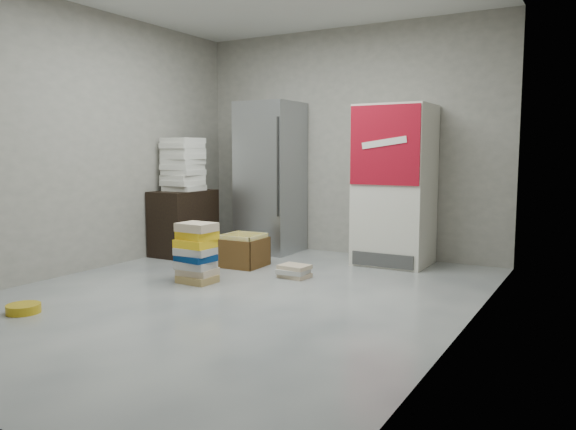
# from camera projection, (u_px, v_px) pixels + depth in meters

# --- Properties ---
(ground) EXTENTS (5.00, 5.00, 0.00)m
(ground) POSITION_uv_depth(u_px,v_px,m) (232.00, 296.00, 4.99)
(ground) COLOR #B8B8B3
(ground) RESTS_ON ground
(room_shell) EXTENTS (4.04, 5.04, 2.82)m
(room_shell) POSITION_uv_depth(u_px,v_px,m) (229.00, 91.00, 4.79)
(room_shell) COLOR #A09A90
(room_shell) RESTS_ON ground
(steel_fridge) EXTENTS (0.70, 0.72, 1.90)m
(steel_fridge) POSITION_uv_depth(u_px,v_px,m) (271.00, 178.00, 7.16)
(steel_fridge) COLOR #A7A9AF
(steel_fridge) RESTS_ON ground
(coke_cooler) EXTENTS (0.80, 0.73, 1.80)m
(coke_cooler) POSITION_uv_depth(u_px,v_px,m) (395.00, 185.00, 6.35)
(coke_cooler) COLOR silver
(coke_cooler) RESTS_ON ground
(wood_shelf) EXTENTS (0.50, 0.80, 0.80)m
(wood_shelf) POSITION_uv_depth(u_px,v_px,m) (184.00, 223.00, 7.01)
(wood_shelf) COLOR black
(wood_shelf) RESTS_ON ground
(supply_box_stack) EXTENTS (0.44, 0.44, 0.65)m
(supply_box_stack) POSITION_uv_depth(u_px,v_px,m) (183.00, 164.00, 6.92)
(supply_box_stack) COLOR silver
(supply_box_stack) RESTS_ON wood_shelf
(phonebook_stack_main) EXTENTS (0.39, 0.35, 0.59)m
(phonebook_stack_main) POSITION_uv_depth(u_px,v_px,m) (196.00, 253.00, 5.48)
(phonebook_stack_main) COLOR #A5874E
(phonebook_stack_main) RESTS_ON ground
(phonebook_stack_side) EXTENTS (0.32, 0.27, 0.13)m
(phonebook_stack_side) POSITION_uv_depth(u_px,v_px,m) (294.00, 271.00, 5.72)
(phonebook_stack_side) COLOR #C8B191
(phonebook_stack_side) RESTS_ON ground
(cardboard_box) EXTENTS (0.47, 0.47, 0.36)m
(cardboard_box) POSITION_uv_depth(u_px,v_px,m) (244.00, 253.00, 6.30)
(cardboard_box) COLOR yellow
(cardboard_box) RESTS_ON ground
(bucket_lid) EXTENTS (0.34, 0.34, 0.07)m
(bucket_lid) POSITION_uv_depth(u_px,v_px,m) (23.00, 309.00, 4.47)
(bucket_lid) COLOR gold
(bucket_lid) RESTS_ON ground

